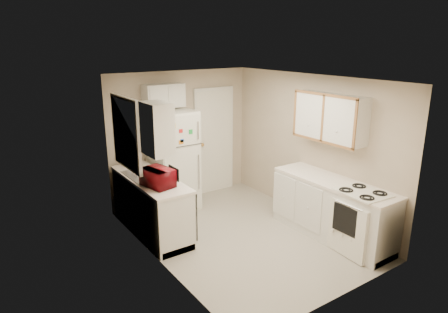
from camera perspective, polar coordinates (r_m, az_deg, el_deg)
floor at (r=6.34m, az=2.61°, el=-11.09°), size 3.80×3.80×0.00m
ceiling at (r=5.65m, az=2.92°, el=11.05°), size 3.80×3.80×0.00m
wall_left at (r=5.20m, az=-9.67°, el=-3.20°), size 3.80×3.80×0.00m
wall_right at (r=6.79m, az=12.22°, el=1.30°), size 3.80×3.80×0.00m
wall_back at (r=7.43m, az=-6.12°, el=2.87°), size 2.80×2.80×0.00m
wall_front at (r=4.61m, az=17.24°, el=-6.33°), size 2.80×2.80×0.00m
left_counter at (r=6.35m, az=-10.35°, el=-6.82°), size 0.60×1.80×0.90m
dishwasher at (r=5.96m, az=-5.40°, el=-7.80°), size 0.03×0.58×0.72m
sink at (r=6.33m, az=-11.10°, el=-2.95°), size 0.54×0.74×0.16m
microwave at (r=5.76m, az=-9.40°, el=-2.80°), size 0.52×0.36×0.32m
soap_bottle at (r=6.75m, az=-13.38°, el=-0.64°), size 0.11×0.11×0.22m
window_blinds at (r=6.04m, az=-13.74°, el=3.26°), size 0.10×0.98×1.08m
upper_cabinet_left at (r=5.29m, az=-9.52°, el=3.91°), size 0.30×0.45×0.70m
refrigerator at (r=7.05m, az=-7.27°, el=-0.56°), size 0.73×0.71×1.77m
cabinet_over_fridge at (r=6.98m, az=-8.64°, el=8.59°), size 0.70×0.30×0.40m
interior_door at (r=7.79m, az=-1.41°, el=2.22°), size 0.86×0.06×2.08m
right_counter at (r=6.32m, az=15.18°, el=-7.25°), size 0.60×2.00×0.90m
stove at (r=6.00m, az=18.75°, el=-9.43°), size 0.58×0.69×0.79m
upper_cabinet_right at (r=6.23m, az=14.92°, el=5.44°), size 0.30×1.20×0.70m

